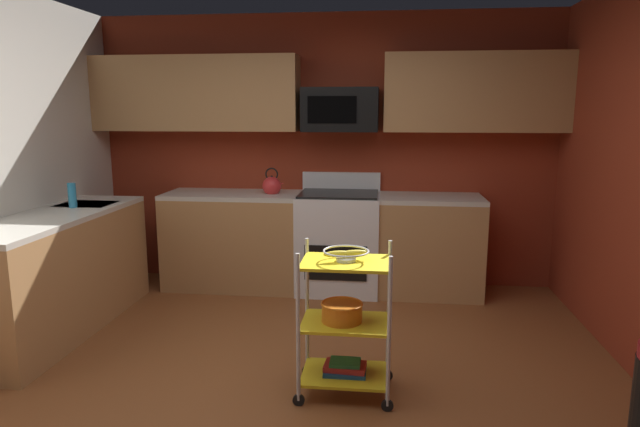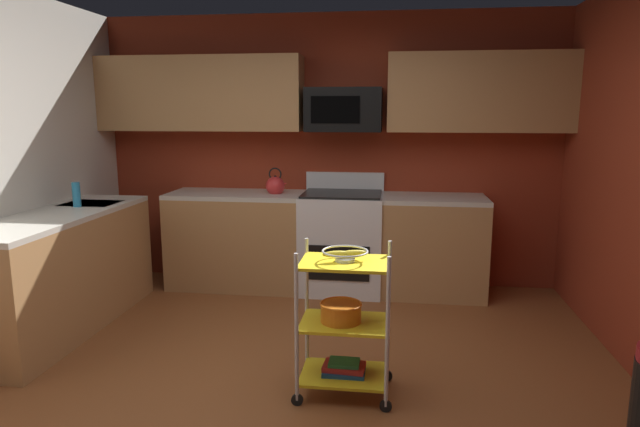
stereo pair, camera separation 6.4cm
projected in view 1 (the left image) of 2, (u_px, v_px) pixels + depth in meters
The scene contains 12 objects.
floor at pixel (280, 403), 3.28m from camera, with size 4.40×4.80×0.04m, color brown.
wall_back at pixel (325, 151), 5.41m from camera, with size 4.52×0.06×2.60m, color maroon.
counter_run at pixel (230, 252), 4.86m from camera, with size 3.69×2.48×0.92m.
oven_range at pixel (339, 241), 5.22m from camera, with size 0.76×0.65×1.10m.
upper_cabinets at pixel (318, 93), 5.13m from camera, with size 4.40×0.33×0.70m.
microwave at pixel (340, 110), 5.10m from camera, with size 0.70×0.39×0.40m.
rolling_cart at pixel (345, 322), 3.28m from camera, with size 0.58×0.39×0.91m.
fruit_bowl at pixel (346, 253), 3.20m from camera, with size 0.27×0.27×0.07m.
mixing_bowl_large at pixel (342, 311), 3.27m from camera, with size 0.25×0.25×0.11m.
book_stack at pixel (345, 367), 3.33m from camera, with size 0.26×0.18×0.08m.
kettle at pixel (272, 186), 5.20m from camera, with size 0.21×0.18×0.26m.
dish_soap_bottle at pixel (72, 195), 4.45m from camera, with size 0.06×0.06×0.20m, color #2D8CBF.
Camera 1 is at (0.59, -2.97, 1.69)m, focal length 30.98 mm.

